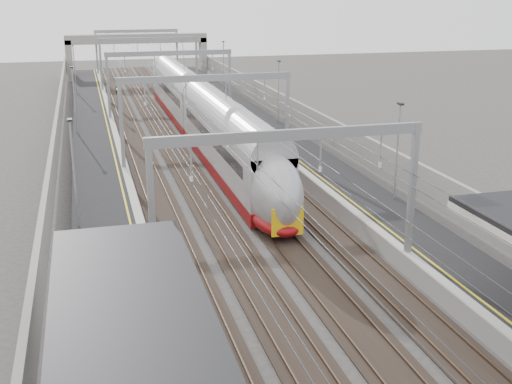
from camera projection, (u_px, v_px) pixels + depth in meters
platform_left at (100, 165)px, 49.92m from camera, size 4.00×120.00×1.00m
platform_right at (295, 152)px, 53.89m from camera, size 4.00×120.00×1.00m
tracks at (201, 164)px, 52.04m from camera, size 11.40×140.00×0.20m
overhead_line at (186, 78)px, 56.30m from camera, size 13.00×140.00×6.60m
overbridge at (137, 44)px, 101.09m from camera, size 22.00×2.20×6.90m
wall_left at (56, 154)px, 48.80m from camera, size 0.30×120.00×3.20m
wall_right at (331, 137)px, 54.35m from camera, size 0.30×120.00×3.20m
train at (204, 122)px, 57.46m from camera, size 2.89×52.61×4.56m
signal_green at (118, 97)px, 69.82m from camera, size 0.32×0.32×3.48m
signal_red_near at (189, 89)px, 75.13m from camera, size 0.32×0.32×3.48m
signal_red_far at (204, 86)px, 77.33m from camera, size 0.32×0.32×3.48m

